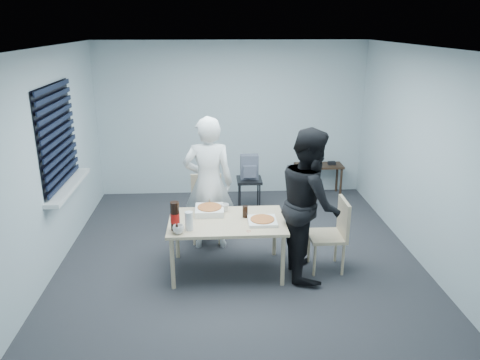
{
  "coord_description": "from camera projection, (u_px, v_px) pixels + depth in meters",
  "views": [
    {
      "loc": [
        -0.31,
        -5.32,
        2.87
      ],
      "look_at": [
        0.01,
        0.1,
        1.03
      ],
      "focal_mm": 35.0,
      "sensor_mm": 36.0,
      "label": 1
    }
  ],
  "objects": [
    {
      "name": "person_white",
      "position": [
        209.0,
        184.0,
        6.05
      ],
      "size": [
        0.65,
        0.42,
        1.77
      ],
      "primitive_type": "imported",
      "rotation": [
        0.0,
        0.0,
        3.14
      ],
      "color": "silver",
      "rests_on": "ground"
    },
    {
      "name": "mug_a",
      "position": [
        178.0,
        229.0,
        5.13
      ],
      "size": [
        0.17,
        0.17,
        0.1
      ],
      "primitive_type": "imported",
      "rotation": [
        0.0,
        0.0,
        0.52
      ],
      "color": "white",
      "rests_on": "dining_table"
    },
    {
      "name": "stool",
      "position": [
        249.0,
        185.0,
        7.36
      ],
      "size": [
        0.39,
        0.39,
        0.54
      ],
      "color": "black",
      "rests_on": "ground"
    },
    {
      "name": "chair_far",
      "position": [
        206.0,
        202.0,
        6.43
      ],
      "size": [
        0.42,
        0.42,
        0.89
      ],
      "color": "#CDB591",
      "rests_on": "ground"
    },
    {
      "name": "backpack",
      "position": [
        249.0,
        167.0,
        7.25
      ],
      "size": [
        0.28,
        0.2,
        0.39
      ],
      "rotation": [
        0.0,
        0.0,
        -0.41
      ],
      "color": "slate",
      "rests_on": "stool"
    },
    {
      "name": "chair_right",
      "position": [
        334.0,
        230.0,
        5.58
      ],
      "size": [
        0.42,
        0.42,
        0.89
      ],
      "color": "#CDB591",
      "rests_on": "ground"
    },
    {
      "name": "pizza_box_a",
      "position": [
        210.0,
        210.0,
        5.68
      ],
      "size": [
        0.34,
        0.34,
        0.09
      ],
      "rotation": [
        0.0,
        0.0,
        0.26
      ],
      "color": "white",
      "rests_on": "dining_table"
    },
    {
      "name": "plastic_cups",
      "position": [
        189.0,
        221.0,
        5.2
      ],
      "size": [
        0.11,
        0.11,
        0.21
      ],
      "primitive_type": "cylinder",
      "rotation": [
        0.0,
        0.0,
        0.23
      ],
      "color": "silver",
      "rests_on": "dining_table"
    },
    {
      "name": "black_box",
      "position": [
        332.0,
        163.0,
        8.03
      ],
      "size": [
        0.14,
        0.12,
        0.05
      ],
      "primitive_type": "cube",
      "rotation": [
        0.0,
        0.0,
        0.29
      ],
      "color": "black",
      "rests_on": "side_table"
    },
    {
      "name": "person_black",
      "position": [
        309.0,
        203.0,
        5.39
      ],
      "size": [
        0.47,
        0.86,
        1.77
      ],
      "primitive_type": "imported",
      "rotation": [
        0.0,
        0.0,
        1.57
      ],
      "color": "black",
      "rests_on": "ground"
    },
    {
      "name": "mug_b",
      "position": [
        225.0,
        208.0,
        5.73
      ],
      "size": [
        0.1,
        0.1,
        0.09
      ],
      "primitive_type": "imported",
      "color": "white",
      "rests_on": "dining_table"
    },
    {
      "name": "papers",
      "position": [
        310.0,
        165.0,
        8.01
      ],
      "size": [
        0.26,
        0.33,
        0.01
      ],
      "primitive_type": "cube",
      "rotation": [
        0.0,
        0.0,
        -0.12
      ],
      "color": "white",
      "rests_on": "side_table"
    },
    {
      "name": "cola_glass",
      "position": [
        245.0,
        212.0,
        5.54
      ],
      "size": [
        0.09,
        0.09,
        0.14
      ],
      "primitive_type": "cylinder",
      "rotation": [
        0.0,
        0.0,
        0.43
      ],
      "color": "black",
      "rests_on": "dining_table"
    },
    {
      "name": "side_table",
      "position": [
        319.0,
        169.0,
        8.06
      ],
      "size": [
        0.81,
        0.36,
        0.54
      ],
      "color": "#352215",
      "rests_on": "ground"
    },
    {
      "name": "room",
      "position": [
        61.0,
        144.0,
        5.77
      ],
      "size": [
        5.0,
        5.0,
        5.0
      ],
      "color": "#2E2F33",
      "rests_on": "ground"
    },
    {
      "name": "soda_bottle",
      "position": [
        175.0,
        217.0,
        5.18
      ],
      "size": [
        0.1,
        0.1,
        0.33
      ],
      "rotation": [
        0.0,
        0.0,
        0.3
      ],
      "color": "black",
      "rests_on": "dining_table"
    },
    {
      "name": "dining_table",
      "position": [
        227.0,
        225.0,
        5.5
      ],
      "size": [
        1.36,
        0.86,
        0.66
      ],
      "color": "#CDB591",
      "rests_on": "ground"
    },
    {
      "name": "pizza_box_b",
      "position": [
        262.0,
        221.0,
        5.42
      ],
      "size": [
        0.33,
        0.33,
        0.05
      ],
      "rotation": [
        0.0,
        0.0,
        0.34
      ],
      "color": "white",
      "rests_on": "dining_table"
    },
    {
      "name": "rubber_band",
      "position": [
        249.0,
        231.0,
        5.19
      ],
      "size": [
        0.06,
        0.06,
        0.0
      ],
      "primitive_type": "torus",
      "rotation": [
        0.0,
        0.0,
        -0.31
      ],
      "color": "red",
      "rests_on": "dining_table"
    }
  ]
}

